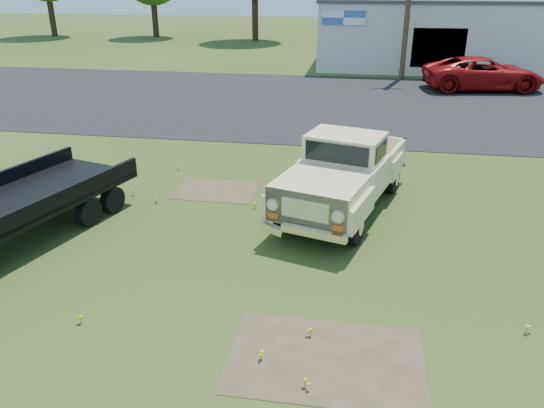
{
  "coord_description": "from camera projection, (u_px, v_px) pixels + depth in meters",
  "views": [
    {
      "loc": [
        1.76,
        -9.59,
        5.45
      ],
      "look_at": [
        -0.01,
        1.0,
        0.81
      ],
      "focal_mm": 35.0,
      "sensor_mm": 36.0,
      "label": 1
    }
  ],
  "objects": [
    {
      "name": "ground",
      "position": [
        265.0,
        258.0,
        11.11
      ],
      "size": [
        140.0,
        140.0,
        0.0
      ],
      "primitive_type": "plane",
      "color": "#324416",
      "rests_on": "ground"
    },
    {
      "name": "dark_sedan",
      "position": [
        470.0,
        76.0,
        27.24
      ],
      "size": [
        4.41,
        2.92,
        1.4
      ],
      "primitive_type": "imported",
      "rotation": [
        0.0,
        0.0,
        1.91
      ],
      "color": "black",
      "rests_on": "ground"
    },
    {
      "name": "dirt_patch_a",
      "position": [
        326.0,
        360.0,
        8.17
      ],
      "size": [
        3.0,
        2.0,
        0.01
      ],
      "primitive_type": "cube",
      "color": "#493927",
      "rests_on": "ground"
    },
    {
      "name": "flatbed_trailer",
      "position": [
        1.0,
        203.0,
        11.41
      ],
      "size": [
        4.08,
        7.21,
        1.87
      ],
      "primitive_type": null,
      "rotation": [
        0.0,
        0.0,
        -0.28
      ],
      "color": "black",
      "rests_on": "ground"
    },
    {
      "name": "vintage_pickup_truck",
      "position": [
        344.0,
        172.0,
        13.05
      ],
      "size": [
        3.54,
        5.81,
        1.97
      ],
      "primitive_type": null,
      "rotation": [
        0.0,
        0.0,
        -0.28
      ],
      "color": "beige",
      "rests_on": "ground"
    },
    {
      "name": "red_pickup",
      "position": [
        483.0,
        74.0,
        27.05
      ],
      "size": [
        6.25,
        3.6,
        1.64
      ],
      "primitive_type": "imported",
      "rotation": [
        0.0,
        0.0,
        1.72
      ],
      "color": "maroon",
      "rests_on": "ground"
    },
    {
      "name": "asphalt_lot",
      "position": [
        322.0,
        102.0,
        24.69
      ],
      "size": [
        90.0,
        14.0,
        0.02
      ],
      "primitive_type": "cube",
      "color": "black",
      "rests_on": "ground"
    },
    {
      "name": "dirt_patch_b",
      "position": [
        216.0,
        191.0,
        14.58
      ],
      "size": [
        2.2,
        1.6,
        0.01
      ],
      "primitive_type": "cube",
      "color": "#493927",
      "rests_on": "ground"
    },
    {
      "name": "commercial_building",
      "position": [
        432.0,
        32.0,
        33.8
      ],
      "size": [
        14.2,
        8.2,
        4.15
      ],
      "color": "beige",
      "rests_on": "ground"
    }
  ]
}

